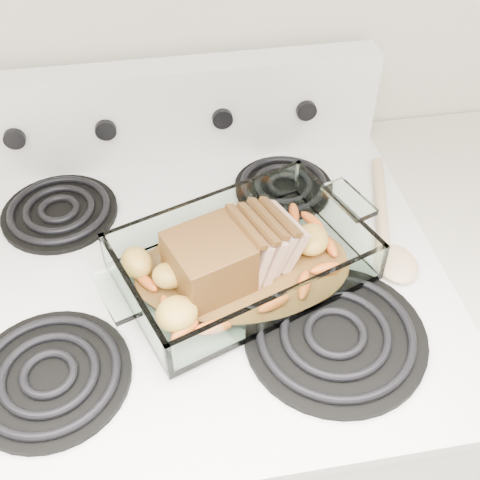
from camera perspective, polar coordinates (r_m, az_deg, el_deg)
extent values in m
cube|color=white|center=(1.31, -3.89, -17.04)|extent=(0.76, 0.65, 0.92)
cube|color=white|center=(0.92, -5.28, -3.30)|extent=(0.78, 0.67, 0.02)
cube|color=white|center=(1.09, -7.30, 11.84)|extent=(0.76, 0.06, 0.18)
cylinder|color=black|center=(0.83, -17.56, -12.32)|extent=(0.21, 0.21, 0.01)
cylinder|color=black|center=(0.84, 8.99, -9.02)|extent=(0.25, 0.25, 0.01)
cylinder|color=black|center=(1.04, -16.71, 2.48)|extent=(0.19, 0.19, 0.01)
cylinder|color=black|center=(1.05, 4.12, 4.96)|extent=(0.17, 0.17, 0.01)
cylinder|color=black|center=(1.08, -20.58, 9.09)|extent=(0.04, 0.02, 0.04)
cylinder|color=black|center=(1.06, -12.62, 10.26)|extent=(0.04, 0.02, 0.04)
cylinder|color=black|center=(1.07, -1.71, 11.54)|extent=(0.04, 0.02, 0.04)
cylinder|color=black|center=(1.09, 6.27, 12.21)|extent=(0.04, 0.02, 0.04)
cube|color=white|center=(0.89, 0.22, -2.89)|extent=(0.35, 0.23, 0.01)
cube|color=white|center=(0.80, 1.60, -7.03)|extent=(0.35, 0.01, 0.06)
cube|color=white|center=(0.95, -0.93, 3.34)|extent=(0.35, 0.01, 0.06)
cube|color=white|center=(0.87, -10.90, -2.75)|extent=(0.01, 0.23, 0.06)
cube|color=white|center=(0.91, 10.83, -0.06)|extent=(0.01, 0.23, 0.06)
cylinder|color=brown|center=(0.89, 0.22, -2.63)|extent=(0.20, 0.20, 0.00)
cube|color=brown|center=(0.86, -3.34, -1.28)|extent=(0.10, 0.10, 0.08)
cube|color=tan|center=(0.86, 0.55, -0.91)|extent=(0.04, 0.10, 0.08)
cube|color=tan|center=(0.87, 1.83, -0.82)|extent=(0.04, 0.10, 0.08)
cube|color=tan|center=(0.87, 3.09, -0.73)|extent=(0.04, 0.09, 0.07)
cube|color=tan|center=(0.88, 4.34, -0.64)|extent=(0.05, 0.09, 0.07)
ellipsoid|color=orange|center=(0.84, -7.39, -6.68)|extent=(0.05, 0.02, 0.02)
ellipsoid|color=orange|center=(0.86, 7.37, -4.73)|extent=(0.05, 0.02, 0.02)
ellipsoid|color=orange|center=(0.92, 8.14, -0.53)|extent=(0.05, 0.02, 0.02)
ellipsoid|color=orange|center=(0.90, -8.45, -1.78)|extent=(0.05, 0.02, 0.02)
ellipsoid|color=gold|center=(0.92, -8.65, 0.10)|extent=(0.05, 0.05, 0.04)
ellipsoid|color=gold|center=(0.93, 0.49, 1.58)|extent=(0.05, 0.05, 0.04)
ellipsoid|color=gold|center=(0.88, 7.18, -1.82)|extent=(0.05, 0.05, 0.04)
cylinder|color=beige|center=(1.03, 13.20, 3.40)|extent=(0.08, 0.23, 0.02)
ellipsoid|color=beige|center=(0.94, 14.59, -2.19)|extent=(0.06, 0.08, 0.02)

